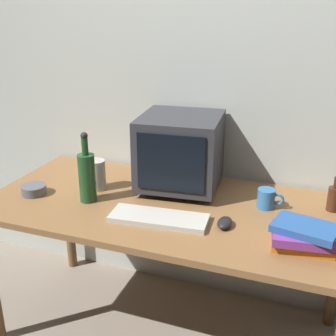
% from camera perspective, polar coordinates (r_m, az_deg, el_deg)
% --- Properties ---
extents(ground_plane, '(6.00, 6.00, 0.00)m').
position_cam_1_polar(ground_plane, '(2.42, 0.00, -20.54)').
color(ground_plane, gray).
extents(back_wall, '(4.00, 0.08, 2.50)m').
position_cam_1_polar(back_wall, '(2.27, 4.14, 12.05)').
color(back_wall, beige).
rests_on(back_wall, ground).
extents(desk, '(1.69, 0.81, 0.73)m').
position_cam_1_polar(desk, '(2.04, 0.00, -6.79)').
color(desk, olive).
rests_on(desk, ground).
extents(crt_monitor, '(0.42, 0.42, 0.37)m').
position_cam_1_polar(crt_monitor, '(2.11, 1.63, 2.20)').
color(crt_monitor, '#333338').
rests_on(crt_monitor, desk).
extents(keyboard, '(0.43, 0.19, 0.02)m').
position_cam_1_polar(keyboard, '(1.86, -1.22, -6.63)').
color(keyboard, beige).
rests_on(keyboard, desk).
extents(computer_mouse, '(0.06, 0.10, 0.04)m').
position_cam_1_polar(computer_mouse, '(1.82, 7.48, -7.17)').
color(computer_mouse, black).
rests_on(computer_mouse, desk).
extents(bottle_tall, '(0.08, 0.08, 0.33)m').
position_cam_1_polar(bottle_tall, '(2.03, -10.64, -1.00)').
color(bottle_tall, '#1E4C23').
rests_on(bottle_tall, desk).
extents(bottle_short, '(0.06, 0.06, 0.17)m').
position_cam_1_polar(bottle_short, '(2.06, 21.07, -3.68)').
color(bottle_short, '#472314').
rests_on(bottle_short, desk).
extents(book_stack, '(0.26, 0.20, 0.10)m').
position_cam_1_polar(book_stack, '(1.73, 17.41, -8.54)').
color(book_stack, orange).
rests_on(book_stack, desk).
extents(mug, '(0.12, 0.08, 0.09)m').
position_cam_1_polar(mug, '(2.01, 12.90, -3.95)').
color(mug, '#3370B2').
rests_on(mug, desk).
extents(cd_spindle, '(0.12, 0.12, 0.04)m').
position_cam_1_polar(cd_spindle, '(2.20, -17.27, -2.75)').
color(cd_spindle, '#595B66').
rests_on(cd_spindle, desk).
extents(metal_canister, '(0.09, 0.09, 0.15)m').
position_cam_1_polar(metal_canister, '(2.17, -9.39, -0.87)').
color(metal_canister, '#B7B2A8').
rests_on(metal_canister, desk).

